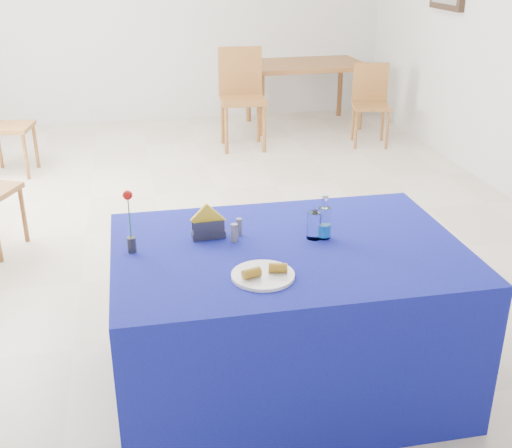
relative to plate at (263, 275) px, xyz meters
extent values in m
plane|color=beige|center=(0.22, 2.32, -0.77)|extent=(7.00, 7.00, 0.00)
plane|color=silver|center=(0.22, 5.82, 0.63)|extent=(5.00, 0.00, 5.00)
plane|color=silver|center=(0.22, -1.18, 0.63)|extent=(5.00, 0.00, 5.00)
cylinder|color=white|center=(0.00, 0.00, 0.00)|extent=(0.26, 0.26, 0.01)
cylinder|color=white|center=(0.31, 0.33, 0.06)|extent=(0.07, 0.07, 0.13)
cylinder|color=slate|center=(-0.06, 0.37, 0.04)|extent=(0.03, 0.03, 0.08)
cylinder|color=slate|center=(-0.02, 0.43, 0.04)|extent=(0.03, 0.03, 0.08)
cube|color=navy|center=(0.18, 0.27, -0.39)|extent=(1.60, 1.10, 0.76)
cylinder|color=silver|center=(0.36, 0.33, 0.07)|extent=(0.06, 0.06, 0.15)
cylinder|color=blue|center=(0.36, 0.33, 0.03)|extent=(0.07, 0.07, 0.06)
cylinder|color=silver|center=(0.36, 0.33, 0.17)|extent=(0.03, 0.03, 0.05)
cylinder|color=silver|center=(0.36, 0.33, 0.20)|extent=(0.03, 0.03, 0.01)
cube|color=#36373B|center=(-0.17, 0.44, 0.01)|extent=(0.16, 0.07, 0.03)
cube|color=#36363B|center=(-0.17, 0.41, 0.04)|extent=(0.15, 0.02, 0.09)
cube|color=#3B3B41|center=(-0.17, 0.46, 0.04)|extent=(0.15, 0.02, 0.09)
cube|color=yellow|center=(-0.17, 0.44, 0.08)|extent=(0.16, 0.02, 0.16)
cylinder|color=#25262A|center=(-0.53, 0.35, 0.03)|extent=(0.04, 0.04, 0.07)
cylinder|color=#18611B|center=(-0.53, 0.35, 0.14)|extent=(0.01, 0.01, 0.22)
sphere|color=red|center=(-0.53, 0.35, 0.26)|extent=(0.04, 0.04, 0.04)
cube|color=brown|center=(1.59, 5.17, -0.04)|extent=(1.44, 0.95, 0.05)
cylinder|color=#925D2A|center=(1.00, 4.80, -0.41)|extent=(0.06, 0.06, 0.71)
cylinder|color=brown|center=(2.20, 4.84, -0.41)|extent=(0.06, 0.06, 0.71)
cylinder|color=brown|center=(0.97, 5.50, -0.41)|extent=(0.06, 0.06, 0.71)
cylinder|color=brown|center=(2.17, 5.54, -0.41)|extent=(0.06, 0.06, 0.71)
cylinder|color=olive|center=(0.49, 4.17, -0.52)|extent=(0.04, 0.04, 0.50)
cylinder|color=olive|center=(0.89, 4.15, -0.52)|extent=(0.04, 0.04, 0.50)
cylinder|color=olive|center=(0.51, 4.57, -0.52)|extent=(0.04, 0.04, 0.50)
cylinder|color=olive|center=(0.91, 4.55, -0.52)|extent=(0.04, 0.04, 0.50)
cube|color=olive|center=(0.70, 4.36, -0.25)|extent=(0.49, 0.49, 0.04)
cube|color=olive|center=(0.71, 4.57, 0.03)|extent=(0.47, 0.07, 0.51)
cylinder|color=olive|center=(1.89, 4.08, -0.56)|extent=(0.03, 0.03, 0.41)
cylinder|color=olive|center=(2.21, 4.01, -0.56)|extent=(0.03, 0.03, 0.41)
cylinder|color=olive|center=(1.96, 4.40, -0.56)|extent=(0.03, 0.03, 0.41)
cylinder|color=olive|center=(2.28, 4.33, -0.56)|extent=(0.03, 0.03, 0.41)
cube|color=olive|center=(2.09, 4.21, -0.34)|extent=(0.47, 0.47, 0.04)
cube|color=olive|center=(2.13, 4.38, -0.11)|extent=(0.39, 0.12, 0.42)
cylinder|color=olive|center=(-1.31, 2.29, -0.55)|extent=(0.03, 0.03, 0.43)
cylinder|color=olive|center=(-1.47, 3.74, -0.55)|extent=(0.04, 0.04, 0.44)
cylinder|color=olive|center=(-1.42, 4.09, -0.55)|extent=(0.04, 0.04, 0.44)
cube|color=olive|center=(-1.62, 3.94, -0.31)|extent=(0.47, 0.47, 0.04)
cylinder|color=gold|center=(-0.05, -0.02, 0.03)|extent=(0.09, 0.06, 0.04)
cylinder|color=beige|center=(-0.02, -0.01, 0.03)|extent=(0.01, 0.03, 0.03)
cylinder|color=gold|center=(0.06, 0.00, 0.03)|extent=(0.08, 0.06, 0.04)
cylinder|color=beige|center=(0.10, -0.01, 0.03)|extent=(0.01, 0.03, 0.03)
camera|label=1|loc=(-0.49, -2.30, 1.25)|focal=45.00mm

